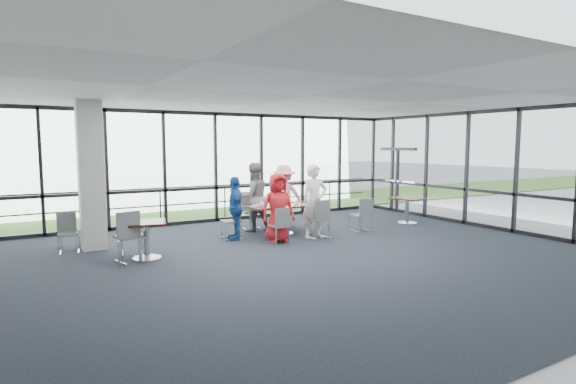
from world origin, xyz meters
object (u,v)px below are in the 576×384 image
side_table_right (407,202)px  diner_near_left (278,208)px  chair_main_fr (282,211)px  chair_spare_la (130,237)px  main_table (282,210)px  diner_end (235,208)px  chair_main_fl (252,212)px  chair_main_nr (319,220)px  structural_column (91,176)px  chair_main_end (231,221)px  diner_far_right (284,196)px  chair_main_nl (279,226)px  chair_spare_lb (69,234)px  chair_spare_r (360,215)px  side_table_left (146,228)px  diner_far_left (253,197)px  diner_near_right (315,201)px

side_table_right → diner_near_left: 4.44m
chair_main_fr → chair_spare_la: 4.76m
main_table → diner_end: diner_end is taller
chair_main_fl → chair_main_fr: bearing=-165.5°
chair_main_nr → chair_main_fr: (0.01, 1.84, -0.03)m
structural_column → chair_main_end: 3.25m
diner_far_right → chair_main_end: size_ratio=1.98×
chair_main_nl → chair_spare_lb: bearing=157.6°
side_table_right → chair_spare_la: size_ratio=1.09×
chair_spare_r → side_table_left: bearing=-169.0°
chair_main_fl → chair_main_end: 1.24m
diner_far_left → chair_main_fl: (0.05, 0.16, -0.41)m
side_table_left → chair_main_fl: (3.15, 1.73, -0.13)m
diner_far_left → diner_end: 1.11m
diner_far_left → main_table: bearing=124.0°
diner_end → chair_spare_la: size_ratio=1.54×
diner_end → chair_spare_lb: 3.62m
chair_main_fl → chair_main_fr: size_ratio=1.13×
chair_main_end → side_table_right: bearing=90.1°
chair_main_nr → chair_spare_lb: chair_main_nr is taller
diner_near_right → chair_spare_la: 4.35m
main_table → diner_far_left: size_ratio=1.02×
chair_main_fr → chair_main_nr: bearing=103.8°
side_table_left → chair_spare_r: 5.51m
diner_far_right → chair_spare_la: size_ratio=1.74×
main_table → diner_far_right: bearing=59.5°
diner_far_left → diner_near_left: bearing=87.5°
chair_main_fr → chair_main_end: size_ratio=1.00×
chair_main_end → chair_spare_lb: size_ratio=1.06×
chair_main_fr → chair_spare_la: chair_spare_la is taller
side_table_left → diner_end: (2.27, 0.85, 0.14)m
chair_main_nl → chair_spare_lb: chair_main_nl is taller
chair_main_fr → chair_spare_lb: 5.39m
diner_near_left → diner_end: bearing=140.1°
chair_main_nl → main_table: bearing=52.9°
chair_main_nl → chair_main_nr: chair_main_nr is taller
diner_near_left → chair_spare_lb: 4.50m
chair_main_nr → chair_spare_lb: bearing=158.8°
side_table_left → diner_near_left: (3.01, 0.07, 0.19)m
side_table_left → structural_column: bearing=118.0°
diner_far_right → diner_end: (-1.78, -0.79, -0.10)m
chair_spare_lb → structural_column: bearing=-155.5°
diner_near_left → chair_main_fr: diner_near_left is taller
diner_end → chair_main_fl: size_ratio=1.55×
diner_near_left → chair_spare_lb: size_ratio=1.98×
chair_main_nr → chair_main_end: size_ratio=1.07×
chair_main_fr → chair_main_nl: bearing=73.1°
chair_spare_lb → side_table_right: bearing=179.7°
diner_far_left → chair_spare_r: diner_far_left is taller
diner_near_right → main_table: bearing=125.7°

